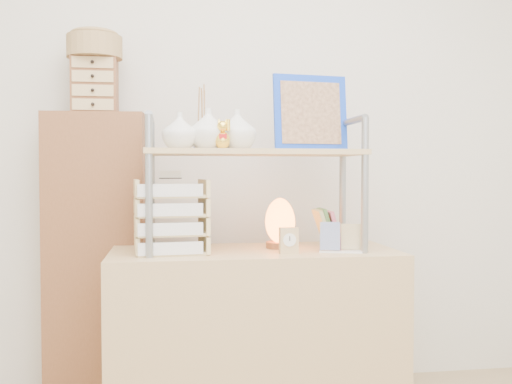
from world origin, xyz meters
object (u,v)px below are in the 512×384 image
(cabinet, at_px, (97,258))
(salt_lamp, at_px, (280,223))
(desk, at_px, (254,338))
(letter_tray, at_px, (171,220))

(cabinet, distance_m, salt_lamp, 0.89)
(cabinet, bearing_deg, desk, -24.24)
(desk, bearing_deg, salt_lamp, 24.21)
(letter_tray, distance_m, salt_lamp, 0.48)
(salt_lamp, bearing_deg, letter_tray, -170.58)
(cabinet, distance_m, letter_tray, 0.56)
(desk, distance_m, cabinet, 0.84)
(desk, xyz_separation_m, salt_lamp, (0.12, 0.05, 0.49))
(desk, xyz_separation_m, cabinet, (-0.69, 0.37, 0.30))
(desk, relative_size, cabinet, 0.89)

